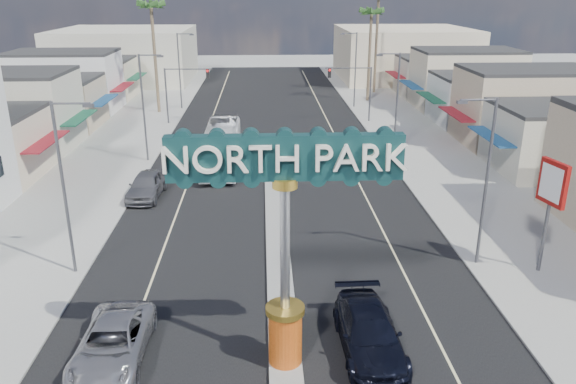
{
  "coord_description": "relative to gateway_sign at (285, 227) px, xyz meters",
  "views": [
    {
      "loc": [
        -0.74,
        -16.49,
        14.0
      ],
      "look_at": [
        0.47,
        9.86,
        4.37
      ],
      "focal_mm": 35.0,
      "sensor_mm": 36.0,
      "label": 1
    }
  ],
  "objects": [
    {
      "name": "palm_right_mid",
      "position": [
        13.0,
        54.02,
        4.67
      ],
      "size": [
        2.6,
        2.6,
        12.1
      ],
      "color": "brown",
      "rests_on": "ground"
    },
    {
      "name": "streetlight_r_far",
      "position": [
        10.43,
        50.02,
        -0.86
      ],
      "size": [
        2.03,
        0.22,
        9.0
      ],
      "color": "#47474C",
      "rests_on": "ground"
    },
    {
      "name": "traffic_signal_left",
      "position": [
        -9.18,
        42.02,
        -1.65
      ],
      "size": [
        5.09,
        0.45,
        6.0
      ],
      "color": "#47474C",
      "rests_on": "ground"
    },
    {
      "name": "road",
      "position": [
        0.0,
        28.02,
        -5.92
      ],
      "size": [
        20.0,
        120.0,
        0.01
      ],
      "primitive_type": "cube",
      "color": "black",
      "rests_on": "ground"
    },
    {
      "name": "backdrop_far_left",
      "position": [
        -22.0,
        73.02,
        -1.93
      ],
      "size": [
        20.0,
        20.0,
        8.0
      ],
      "primitive_type": "cube",
      "color": "#B7B29E",
      "rests_on": "ground"
    },
    {
      "name": "palm_right_far",
      "position": [
        15.0,
        60.02,
        6.46
      ],
      "size": [
        2.6,
        2.6,
        14.1
      ],
      "color": "brown",
      "rests_on": "ground"
    },
    {
      "name": "suv_left",
      "position": [
        -6.82,
        0.58,
        -5.14
      ],
      "size": [
        2.64,
        5.68,
        1.57
      ],
      "primitive_type": "imported",
      "rotation": [
        0.0,
        0.0,
        -0.0
      ],
      "color": "#ACACB0",
      "rests_on": "ground"
    },
    {
      "name": "car_parked_right",
      "position": [
        8.31,
        27.35,
        -5.08
      ],
      "size": [
        2.03,
        5.24,
        1.7
      ],
      "primitive_type": "imported",
      "rotation": [
        0.0,
        0.0,
        0.04
      ],
      "color": "silver",
      "rests_on": "ground"
    },
    {
      "name": "streetlight_l_far",
      "position": [
        -10.43,
        50.02,
        -0.86
      ],
      "size": [
        2.03,
        0.22,
        9.0
      ],
      "color": "#47474C",
      "rests_on": "ground"
    },
    {
      "name": "bank_pylon_sign",
      "position": [
        13.51,
        7.01,
        -1.32
      ],
      "size": [
        0.62,
        1.86,
        5.93
      ],
      "rotation": [
        0.0,
        0.0,
        0.21
      ],
      "color": "#47474C",
      "rests_on": "sidewalk_right"
    },
    {
      "name": "storefront_row_left",
      "position": [
        -24.0,
        41.02,
        -2.93
      ],
      "size": [
        12.0,
        42.0,
        6.0
      ],
      "primitive_type": "cube",
      "color": "beige",
      "rests_on": "ground"
    },
    {
      "name": "car_parked_left",
      "position": [
        -9.0,
        19.27,
        -5.04
      ],
      "size": [
        2.43,
        5.35,
        1.78
      ],
      "primitive_type": "imported",
      "rotation": [
        0.0,
        0.0,
        -0.06
      ],
      "color": "slate",
      "rests_on": "ground"
    },
    {
      "name": "sidewalk_right",
      "position": [
        14.0,
        28.02,
        -5.87
      ],
      "size": [
        8.0,
        120.0,
        0.12
      ],
      "primitive_type": "cube",
      "color": "gray",
      "rests_on": "ground"
    },
    {
      "name": "sidewalk_left",
      "position": [
        -14.0,
        28.02,
        -5.87
      ],
      "size": [
        8.0,
        120.0,
        0.12
      ],
      "primitive_type": "cube",
      "color": "gray",
      "rests_on": "ground"
    },
    {
      "name": "suv_right",
      "position": [
        3.44,
        0.74,
        -5.08
      ],
      "size": [
        2.51,
        5.89,
        1.69
      ],
      "primitive_type": "imported",
      "rotation": [
        0.0,
        0.0,
        0.02
      ],
      "color": "black",
      "rests_on": "ground"
    },
    {
      "name": "streetlight_l_near",
      "position": [
        -10.43,
        8.02,
        -0.86
      ],
      "size": [
        2.03,
        0.22,
        9.0
      ],
      "color": "#47474C",
      "rests_on": "ground"
    },
    {
      "name": "streetlight_r_mid",
      "position": [
        10.43,
        28.02,
        -0.86
      ],
      "size": [
        2.03,
        0.22,
        9.0
      ],
      "color": "#47474C",
      "rests_on": "ground"
    },
    {
      "name": "backdrop_far_right",
      "position": [
        22.0,
        73.02,
        -1.93
      ],
      "size": [
        20.0,
        20.0,
        8.0
      ],
      "primitive_type": "cube",
      "color": "beige",
      "rests_on": "ground"
    },
    {
      "name": "palm_left_far",
      "position": [
        -13.0,
        48.02,
        5.57
      ],
      "size": [
        2.6,
        2.6,
        13.1
      ],
      "color": "brown",
      "rests_on": "ground"
    },
    {
      "name": "storefront_row_right",
      "position": [
        24.0,
        41.02,
        -2.93
      ],
      "size": [
        12.0,
        42.0,
        6.0
      ],
      "primitive_type": "cube",
      "color": "#B7B29E",
      "rests_on": "ground"
    },
    {
      "name": "gateway_sign",
      "position": [
        0.0,
        0.0,
        0.0
      ],
      "size": [
        8.2,
        1.5,
        9.15
      ],
      "color": "#BE420E",
      "rests_on": "median_island"
    },
    {
      "name": "streetlight_l_mid",
      "position": [
        -10.43,
        28.02,
        -0.86
      ],
      "size": [
        2.03,
        0.22,
        9.0
      ],
      "color": "#47474C",
      "rests_on": "ground"
    },
    {
      "name": "median_island",
      "position": [
        0.0,
        12.02,
        -5.85
      ],
      "size": [
        1.3,
        30.0,
        0.16
      ],
      "primitive_type": "cube",
      "color": "gray",
      "rests_on": "ground"
    },
    {
      "name": "traffic_signal_right",
      "position": [
        9.18,
        42.02,
        -1.65
      ],
      "size": [
        5.09,
        0.45,
        6.0
      ],
      "color": "#47474C",
      "rests_on": "ground"
    },
    {
      "name": "streetlight_r_near",
      "position": [
        10.43,
        8.02,
        -0.86
      ],
      "size": [
        2.03,
        0.22,
        9.0
      ],
      "color": "#47474C",
      "rests_on": "ground"
    },
    {
      "name": "ground",
      "position": [
        0.0,
        28.02,
        -5.93
      ],
      "size": [
        160.0,
        160.0,
        0.0
      ],
      "primitive_type": "plane",
      "color": "gray",
      "rests_on": "ground"
    },
    {
      "name": "city_bus",
      "position": [
        -4.18,
        26.62,
        -4.3
      ],
      "size": [
        2.75,
        11.68,
        3.25
      ],
      "primitive_type": "imported",
      "rotation": [
        0.0,
        0.0,
        0.0
      ],
      "color": "white",
      "rests_on": "ground"
    }
  ]
}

